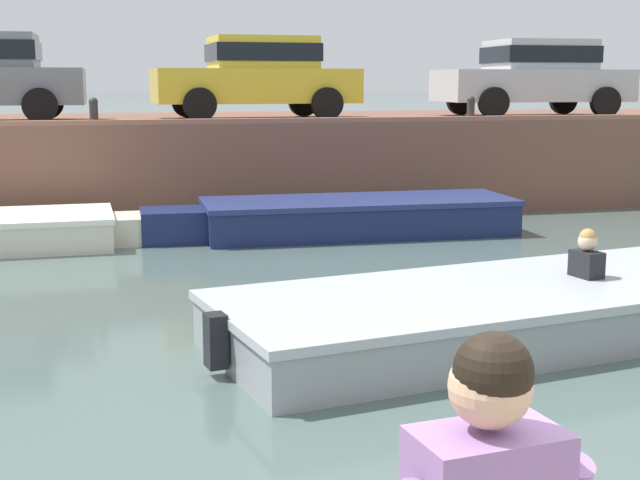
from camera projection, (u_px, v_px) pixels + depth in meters
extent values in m
plane|color=#4C605B|center=(276.00, 321.00, 9.09)|extent=(400.00, 400.00, 0.00)
cube|color=brown|center=(182.00, 160.00, 17.94)|extent=(60.00, 6.00, 1.71)
cube|color=#925F4C|center=(198.00, 121.00, 15.03)|extent=(60.00, 0.24, 0.08)
cube|color=silver|center=(147.00, 228.00, 13.56)|extent=(1.08, 0.99, 0.41)
cube|color=navy|center=(358.00, 219.00, 14.20)|extent=(4.92, 1.78, 0.49)
cube|color=navy|center=(173.00, 225.00, 13.57)|extent=(1.00, 0.93, 0.49)
cube|color=navy|center=(359.00, 201.00, 14.15)|extent=(4.98, 1.84, 0.08)
cube|color=brown|center=(381.00, 207.00, 14.25)|extent=(0.28, 1.48, 0.06)
cube|color=#93999E|center=(513.00, 315.00, 8.49)|extent=(5.97, 2.97, 0.43)
cube|color=#B1B7BD|center=(514.00, 289.00, 8.45)|extent=(6.04, 3.04, 0.08)
cube|color=brown|center=(476.00, 304.00, 8.29)|extent=(0.54, 1.85, 0.06)
cube|color=black|center=(216.00, 341.00, 7.29)|extent=(0.19, 0.22, 0.45)
cube|color=black|center=(586.00, 273.00, 8.77)|extent=(0.25, 0.35, 0.44)
sphere|color=beige|center=(588.00, 241.00, 8.72)|extent=(0.19, 0.19, 0.19)
sphere|color=tan|center=(588.00, 237.00, 8.71)|extent=(0.17, 0.17, 0.17)
cylinder|color=black|center=(40.00, 105.00, 15.21)|extent=(0.60, 0.19, 0.60)
cylinder|color=black|center=(47.00, 103.00, 16.96)|extent=(0.60, 0.19, 0.60)
cube|color=yellow|center=(255.00, 86.00, 17.00)|extent=(3.86, 1.79, 0.64)
cube|color=yellow|center=(262.00, 53.00, 16.93)|extent=(1.95, 1.53, 0.60)
cube|color=black|center=(262.00, 53.00, 16.93)|extent=(2.03, 1.57, 0.33)
cylinder|color=black|center=(200.00, 104.00, 15.92)|extent=(0.60, 0.20, 0.60)
cylinder|color=black|center=(187.00, 102.00, 17.55)|extent=(0.60, 0.20, 0.60)
cylinder|color=black|center=(327.00, 104.00, 16.55)|extent=(0.60, 0.20, 0.60)
cylinder|color=black|center=(303.00, 102.00, 18.19)|extent=(0.60, 0.20, 0.60)
cube|color=#B7BABC|center=(531.00, 86.00, 18.40)|extent=(3.92, 1.96, 0.64)
cube|color=#B7BABC|center=(539.00, 55.00, 18.33)|extent=(1.99, 1.65, 0.60)
cube|color=black|center=(539.00, 55.00, 18.33)|extent=(2.07, 1.69, 0.33)
cylinder|color=black|center=(494.00, 103.00, 17.35)|extent=(0.61, 0.21, 0.60)
cylinder|color=black|center=(461.00, 101.00, 19.10)|extent=(0.61, 0.21, 0.60)
cylinder|color=black|center=(605.00, 102.00, 17.82)|extent=(0.61, 0.21, 0.60)
cylinder|color=black|center=(563.00, 100.00, 19.57)|extent=(0.61, 0.21, 0.60)
cylinder|color=#2D2B28|center=(94.00, 114.00, 14.72)|extent=(0.14, 0.14, 0.35)
sphere|color=#2D2B28|center=(93.00, 102.00, 14.69)|extent=(0.15, 0.15, 0.15)
cylinder|color=#2D2B28|center=(471.00, 111.00, 16.36)|extent=(0.14, 0.14, 0.35)
sphere|color=#2D2B28|center=(471.00, 100.00, 16.32)|extent=(0.15, 0.15, 0.15)
sphere|color=tan|center=(490.00, 387.00, 2.08)|extent=(0.20, 0.20, 0.20)
sphere|color=black|center=(493.00, 372.00, 2.06)|extent=(0.19, 0.19, 0.19)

